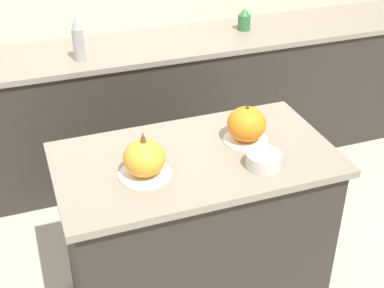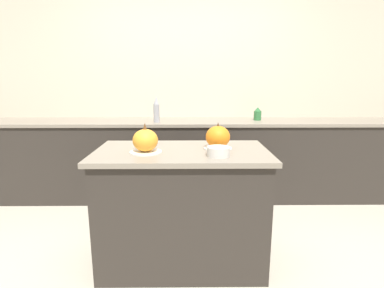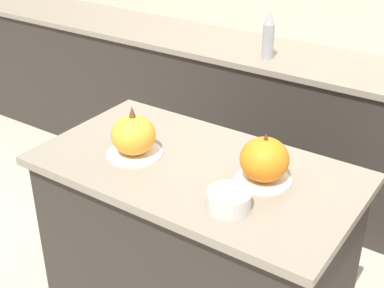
{
  "view_description": "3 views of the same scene",
  "coord_description": "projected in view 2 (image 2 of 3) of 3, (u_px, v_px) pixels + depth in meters",
  "views": [
    {
      "loc": [
        -0.7,
        -1.89,
        2.2
      ],
      "look_at": [
        -0.01,
        0.03,
        0.95
      ],
      "focal_mm": 50.0,
      "sensor_mm": 36.0,
      "label": 1
    },
    {
      "loc": [
        0.06,
        -2.12,
        1.41
      ],
      "look_at": [
        0.07,
        -0.01,
        0.95
      ],
      "focal_mm": 28.0,
      "sensor_mm": 36.0,
      "label": 2
    },
    {
      "loc": [
        0.99,
        -1.49,
        1.95
      ],
      "look_at": [
        -0.03,
        0.02,
        0.98
      ],
      "focal_mm": 50.0,
      "sensor_mm": 36.0,
      "label": 3
    }
  ],
  "objects": [
    {
      "name": "bottle_short",
      "position": [
        258.0,
        114.0,
        3.5
      ],
      "size": [
        0.09,
        0.09,
        0.15
      ],
      "color": "#2D6B38",
      "rests_on": "back_counter"
    },
    {
      "name": "pumpkin_cake_right",
      "position": [
        218.0,
        137.0,
        2.22
      ],
      "size": [
        0.21,
        0.21,
        0.2
      ],
      "color": "silver",
      "rests_on": "kitchen_island"
    },
    {
      "name": "pumpkin_cake_left",
      "position": [
        145.0,
        141.0,
        2.1
      ],
      "size": [
        0.23,
        0.23,
        0.21
      ],
      "color": "silver",
      "rests_on": "kitchen_island"
    },
    {
      "name": "back_counter",
      "position": [
        185.0,
        159.0,
        3.57
      ],
      "size": [
        6.0,
        0.6,
        0.93
      ],
      "color": "#2D2823",
      "rests_on": "ground_plane"
    },
    {
      "name": "ground_plane",
      "position": [
        183.0,
        260.0,
        2.38
      ],
      "size": [
        12.0,
        12.0,
        0.0
      ],
      "primitive_type": "plane",
      "color": "#BCB29E"
    },
    {
      "name": "mixing_bowl",
      "position": [
        218.0,
        152.0,
        2.01
      ],
      "size": [
        0.15,
        0.15,
        0.06
      ],
      "color": "beige",
      "rests_on": "kitchen_island"
    },
    {
      "name": "wall_back",
      "position": [
        185.0,
        92.0,
        3.73
      ],
      "size": [
        8.0,
        0.06,
        2.5
      ],
      "color": "beige",
      "rests_on": "ground_plane"
    },
    {
      "name": "bottle_tall",
      "position": [
        156.0,
        110.0,
        3.32
      ],
      "size": [
        0.07,
        0.07,
        0.28
      ],
      "color": "#99999E",
      "rests_on": "back_counter"
    },
    {
      "name": "kitchen_island",
      "position": [
        182.0,
        207.0,
        2.28
      ],
      "size": [
        1.27,
        0.7,
        0.9
      ],
      "color": "#2D2823",
      "rests_on": "ground_plane"
    }
  ]
}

